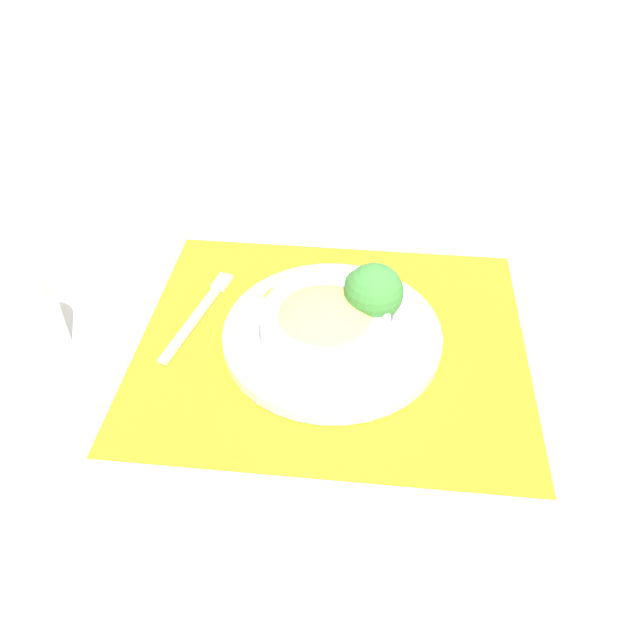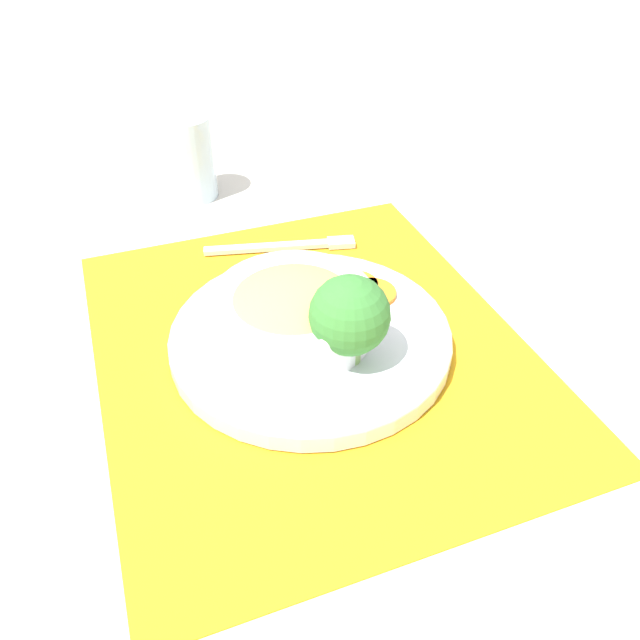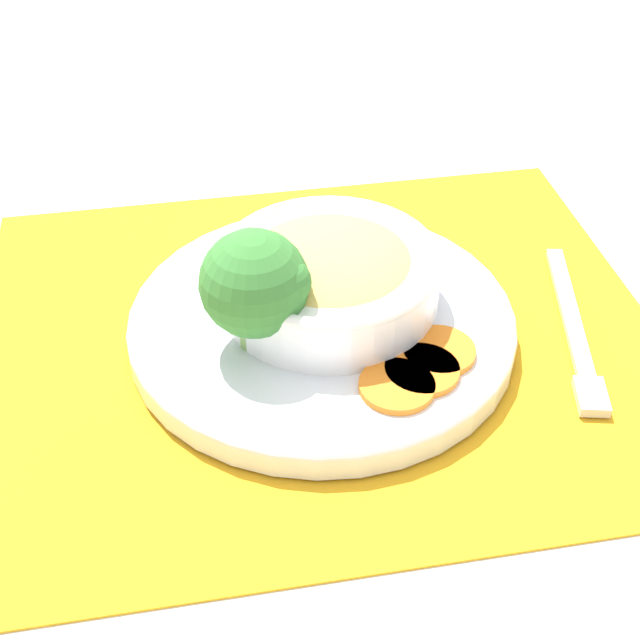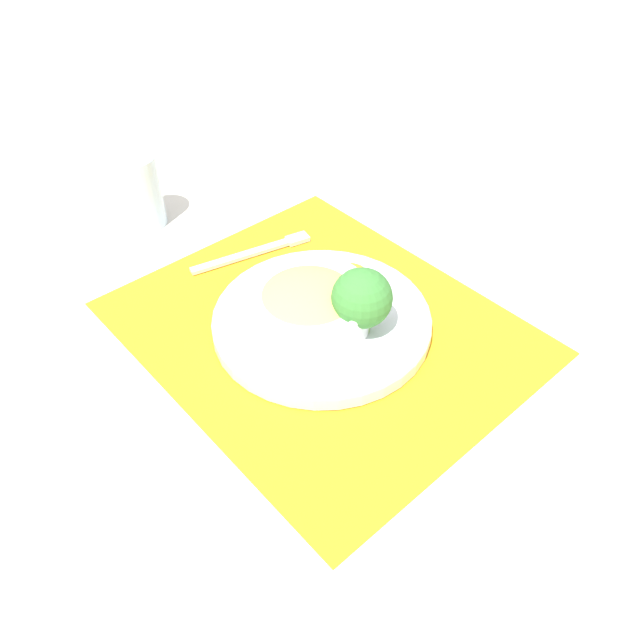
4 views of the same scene
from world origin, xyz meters
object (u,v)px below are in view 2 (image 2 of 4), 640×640
(bowl, at_px, (293,309))
(water_glass, at_px, (189,162))
(fork, at_px, (295,245))
(broccoli_floret, at_px, (350,315))

(bowl, xyz_separation_m, water_glass, (-0.35, -0.03, 0.00))
(bowl, relative_size, fork, 0.87)
(bowl, distance_m, water_glass, 0.36)
(broccoli_floret, bearing_deg, bowl, -148.19)
(water_glass, bearing_deg, broccoli_floret, 9.29)
(bowl, height_order, water_glass, water_glass)
(broccoli_floret, xyz_separation_m, fork, (-0.22, 0.02, -0.06))
(bowl, relative_size, water_glass, 1.40)
(bowl, xyz_separation_m, fork, (-0.17, 0.06, -0.04))
(water_glass, bearing_deg, bowl, 5.23)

